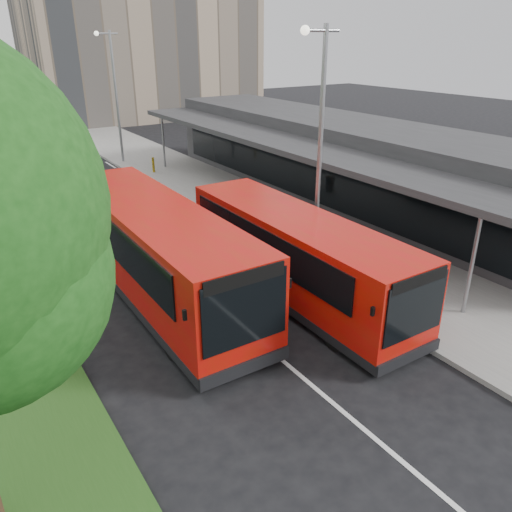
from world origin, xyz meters
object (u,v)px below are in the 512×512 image
at_px(bus_second, 157,251).
at_px(car_near, 36,122).
at_px(lamp_post_near, 318,140).
at_px(bus_main, 296,256).
at_px(lamp_post_far, 114,89).
at_px(litter_bin, 249,200).
at_px(bollard, 153,165).

bearing_deg(bus_second, car_near, 85.08).
distance_m(lamp_post_near, bus_main, 3.86).
relative_size(lamp_post_near, lamp_post_far, 1.00).
relative_size(bus_second, litter_bin, 13.55).
bearing_deg(lamp_post_near, litter_bin, 75.99).
bearing_deg(car_near, bus_second, -82.38).
bearing_deg(car_near, lamp_post_near, -74.01).
bearing_deg(bus_second, bus_main, -32.54).
xyz_separation_m(bus_main, litter_bin, (3.37, 8.11, -0.84)).
bearing_deg(bus_main, lamp_post_far, 86.05).
xyz_separation_m(lamp_post_far, bus_main, (-1.62, -21.11, -3.33)).
xyz_separation_m(lamp_post_near, bus_main, (-1.62, -1.11, -3.33)).
distance_m(litter_bin, bollard, 9.12).
xyz_separation_m(lamp_post_far, litter_bin, (1.75, -12.99, -4.17)).
bearing_deg(bollard, bus_main, -97.44).
bearing_deg(bollard, bus_second, -111.95).
height_order(bus_second, car_near, bus_second).
xyz_separation_m(lamp_post_near, car_near, (-1.95, 37.19, -4.08)).
relative_size(bus_main, car_near, 2.57).
relative_size(bus_main, bollard, 10.56).
distance_m(bus_main, bollard, 17.33).
distance_m(lamp_post_near, lamp_post_far, 20.00).
xyz_separation_m(bus_main, bus_second, (-3.71, 2.41, 0.17)).
distance_m(bus_main, car_near, 38.30).
relative_size(lamp_post_near, bollard, 8.79).
height_order(lamp_post_far, car_near, lamp_post_far).
bearing_deg(lamp_post_near, car_near, 93.00).
bearing_deg(litter_bin, car_near, 96.99).
bearing_deg(lamp_post_near, bus_main, -145.69).
relative_size(lamp_post_far, bus_second, 0.74).
xyz_separation_m(bus_main, bollard, (2.24, 17.16, -0.79)).
bearing_deg(litter_bin, lamp_post_far, 97.66).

